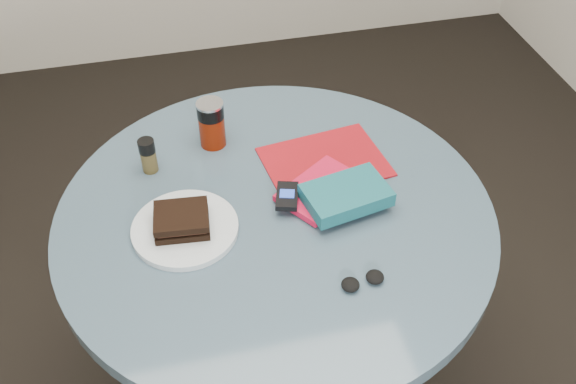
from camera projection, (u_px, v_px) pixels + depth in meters
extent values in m
plane|color=black|center=(279.00, 382.00, 1.98)|extent=(4.00, 4.00, 0.00)
cylinder|color=black|center=(278.00, 379.00, 1.96)|extent=(0.48, 0.48, 0.03)
cylinder|color=black|center=(277.00, 310.00, 1.72)|extent=(0.11, 0.11, 0.68)
cylinder|color=#354958|center=(275.00, 216.00, 1.47)|extent=(1.00, 1.00, 0.04)
cylinder|color=silver|center=(185.00, 229.00, 1.41)|extent=(0.25, 0.25, 0.01)
cube|color=black|center=(182.00, 224.00, 1.40)|extent=(0.13, 0.11, 0.02)
cube|color=#341C13|center=(182.00, 220.00, 1.39)|extent=(0.11, 0.09, 0.01)
cube|color=black|center=(181.00, 216.00, 1.38)|extent=(0.13, 0.11, 0.02)
cylinder|color=#6D1805|center=(212.00, 130.00, 1.61)|extent=(0.08, 0.08, 0.08)
cylinder|color=black|center=(210.00, 111.00, 1.56)|extent=(0.08, 0.08, 0.03)
cylinder|color=silver|center=(210.00, 104.00, 1.55)|extent=(0.08, 0.08, 0.01)
cylinder|color=#473C1E|center=(149.00, 161.00, 1.54)|extent=(0.04, 0.04, 0.06)
cylinder|color=black|center=(146.00, 146.00, 1.51)|extent=(0.04, 0.04, 0.03)
cube|color=maroon|center=(325.00, 162.00, 1.58)|extent=(0.32, 0.25, 0.01)
cube|color=#B50E2F|center=(321.00, 190.00, 1.49)|extent=(0.23, 0.22, 0.02)
cube|color=#124C55|center=(346.00, 195.00, 1.44)|extent=(0.21, 0.15, 0.04)
cube|color=black|center=(287.00, 196.00, 1.45)|extent=(0.07, 0.10, 0.01)
cube|color=#203CA2|center=(287.00, 194.00, 1.45)|extent=(0.04, 0.04, 0.00)
ellipsoid|color=black|center=(350.00, 285.00, 1.29)|extent=(0.04, 0.04, 0.02)
ellipsoid|color=black|center=(375.00, 277.00, 1.30)|extent=(0.04, 0.04, 0.02)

